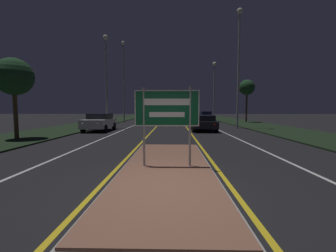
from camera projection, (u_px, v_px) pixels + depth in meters
ground_plane at (165, 190)px, 5.12m from camera, size 160.00×160.00×0.00m
median_island at (167, 168)px, 6.90m from camera, size 2.72×8.37×0.10m
verge_left at (87, 125)px, 25.26m from camera, size 5.00×100.00×0.08m
verge_right at (257, 125)px, 24.84m from camera, size 5.00×100.00×0.08m
centre_line_yellow_left at (160, 123)px, 30.07m from camera, size 0.12×70.00×0.01m
centre_line_yellow_right at (183, 123)px, 30.00m from camera, size 0.12×70.00×0.01m
lane_line_white_left at (140, 123)px, 30.13m from camera, size 0.12×70.00×0.01m
lane_line_white_right at (203, 123)px, 29.94m from camera, size 0.12×70.00×0.01m
edge_line_white_left at (118, 123)px, 30.20m from camera, size 0.10×70.00×0.01m
edge_line_white_right at (226, 123)px, 29.88m from camera, size 0.10×70.00×0.01m
highway_sign at (167, 111)px, 6.77m from camera, size 1.95×0.07×2.41m
streetlight_left_near at (106, 71)px, 21.22m from camera, size 0.48×0.48×8.77m
streetlight_left_far at (124, 74)px, 30.55m from camera, size 0.47×0.47×10.98m
streetlight_right_near at (239, 53)px, 20.59m from camera, size 0.54×0.54×10.97m
streetlight_right_far at (214, 81)px, 32.66m from camera, size 0.57×0.57×8.65m
car_receding_0 at (203, 122)px, 18.97m from camera, size 2.04×4.29×1.32m
car_receding_1 at (192, 118)px, 27.49m from camera, size 1.98×4.64×1.42m
car_receding_2 at (206, 115)px, 39.14m from camera, size 2.02×4.37×1.43m
car_approaching_0 at (100, 122)px, 18.92m from camera, size 1.99×4.24×1.45m
roadside_palm_left at (14, 77)px, 13.22m from camera, size 2.18×2.18×4.76m
roadside_palm_right at (247, 88)px, 30.16m from camera, size 2.06×2.06×5.70m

